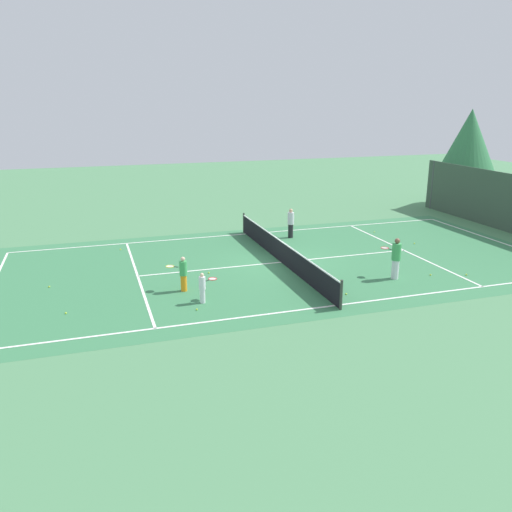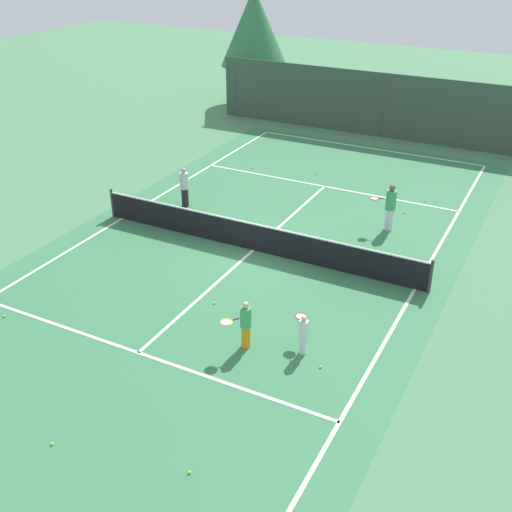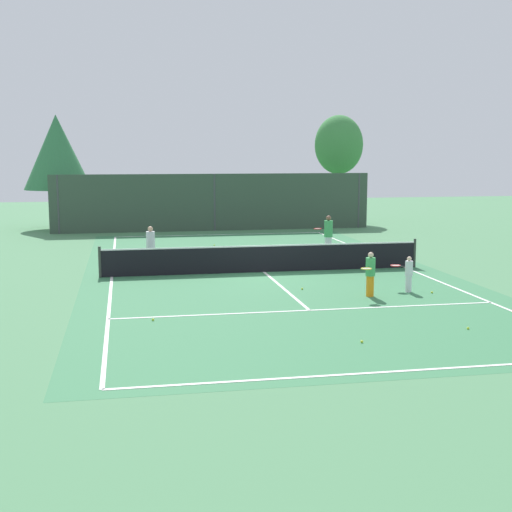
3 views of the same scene
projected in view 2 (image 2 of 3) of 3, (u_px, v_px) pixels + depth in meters
ground_plane at (253, 250)px, 21.20m from camera, size 80.00×80.00×0.00m
court_surface at (253, 250)px, 21.20m from camera, size 13.00×25.00×0.01m
tennis_net at (253, 237)px, 20.96m from camera, size 11.90×0.10×1.10m
perimeter_fence at (383, 106)px, 31.38m from camera, size 18.00×0.12×3.20m
tree_0 at (254, 27)px, 35.73m from camera, size 3.82×3.82×6.52m
player_0 at (390, 207)px, 22.19m from camera, size 0.94×0.62×1.71m
player_1 at (303, 333)px, 15.94m from camera, size 0.61×0.79×1.13m
player_2 at (245, 324)px, 16.10m from camera, size 0.67×0.83×1.37m
player_3 at (184, 187)px, 24.05m from camera, size 0.33×0.33×1.57m
tennis_ball_0 at (52, 444)px, 13.36m from camera, size 0.07×0.07×0.07m
tennis_ball_1 at (214, 303)px, 18.23m from camera, size 0.07×0.07×0.07m
tennis_ball_2 at (4, 316)px, 17.63m from camera, size 0.07×0.07×0.07m
tennis_ball_3 at (395, 269)px, 19.99m from camera, size 0.07×0.07×0.07m
tennis_ball_4 at (189, 472)px, 12.67m from camera, size 0.07×0.07×0.07m
tennis_ball_5 at (404, 212)px, 23.82m from camera, size 0.07×0.07×0.07m
tennis_ball_6 at (425, 201)px, 24.78m from camera, size 0.07×0.07×0.07m
tennis_ball_7 at (316, 173)px, 27.46m from camera, size 0.07×0.07×0.07m
tennis_ball_8 at (358, 254)px, 20.91m from camera, size 0.07×0.07×0.07m
tennis_ball_9 at (253, 168)px, 28.02m from camera, size 0.07×0.07×0.07m
tennis_ball_10 at (321, 367)px, 15.64m from camera, size 0.07×0.07×0.07m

